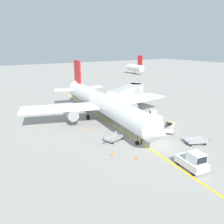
{
  "coord_description": "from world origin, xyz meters",
  "views": [
    {
      "loc": [
        -21.35,
        -21.47,
        13.45
      ],
      "look_at": [
        -1.48,
        10.2,
        2.5
      ],
      "focal_mm": 36.88,
      "sensor_mm": 36.0,
      "label": 1
    }
  ],
  "objects": [
    {
      "name": "safety_cone_wingtip_right",
      "position": [
        3.41,
        15.28,
        0.22
      ],
      "size": [
        0.36,
        0.36,
        0.44
      ],
      "primitive_type": "cone",
      "color": "orange",
      "rests_on": "ground"
    },
    {
      "name": "baggage_tug_near_wing",
      "position": [
        6.37,
        8.13,
        0.93
      ],
      "size": [
        2.73,
        2.21,
        2.1
      ],
      "color": "silver",
      "rests_on": "ground"
    },
    {
      "name": "pushback_tug",
      "position": [
        -1.47,
        -6.77,
        0.99
      ],
      "size": [
        2.39,
        3.83,
        2.2
      ],
      "color": "silver",
      "rests_on": "ground"
    },
    {
      "name": "belt_loader_forward_hold",
      "position": [
        5.04,
        3.19,
        0.78
      ],
      "size": [
        4.66,
        4.13,
        2.59
      ],
      "color": "silver",
      "rests_on": "ground"
    },
    {
      "name": "baggage_cart_loaded",
      "position": [
        4.52,
        -2.45,
        0.47
      ],
      "size": [
        3.76,
        2.56,
        0.94
      ],
      "color": "#A5A5A8",
      "rests_on": "ground"
    },
    {
      "name": "ground_plane",
      "position": [
        0.0,
        0.0,
        0.0
      ],
      "size": [
        300.0,
        300.0,
        0.0
      ],
      "primitive_type": "plane",
      "color": "#9E9B93"
    },
    {
      "name": "safety_cone_tail_area",
      "position": [
        -5.37,
        -1.6,
        0.22
      ],
      "size": [
        0.36,
        0.36,
        0.44
      ],
      "primitive_type": "cone",
      "color": "orange",
      "rests_on": "ground"
    },
    {
      "name": "distant_aircraft_mid_right",
      "position": [
        46.24,
        65.67,
        3.22
      ],
      "size": [
        3.0,
        10.1,
        8.8
      ],
      "color": "silver",
      "rests_on": "ground"
    },
    {
      "name": "taxi_line_yellow",
      "position": [
        -1.48,
        5.0,
        0.0
      ],
      "size": [
        8.16,
        79.64,
        0.01
      ],
      "primitive_type": "cube",
      "rotation": [
        0.0,
        0.0,
        -0.1
      ],
      "color": "yellow",
      "rests_on": "ground"
    },
    {
      "name": "airliner",
      "position": [
        -1.43,
        13.75,
        3.42
      ],
      "size": [
        28.47,
        35.34,
        10.1
      ],
      "color": "white",
      "rests_on": "ground"
    },
    {
      "name": "safety_cone_wingtip_left",
      "position": [
        2.51,
        12.72,
        0.22
      ],
      "size": [
        0.36,
        0.36,
        0.44
      ],
      "primitive_type": "cone",
      "color": "orange",
      "rests_on": "ground"
    },
    {
      "name": "baggage_cart_empty_trailing",
      "position": [
        -4.6,
        4.64,
        0.47
      ],
      "size": [
        3.83,
        2.24,
        0.94
      ],
      "color": "#A5A5A8",
      "rests_on": "ground"
    },
    {
      "name": "jet_bridge",
      "position": [
        7.95,
        18.34,
        3.54
      ],
      "size": [
        12.5,
        8.34,
        4.85
      ],
      "color": "beige",
      "rests_on": "ground"
    },
    {
      "name": "safety_cone_nose_left",
      "position": [
        -7.32,
        0.82,
        0.22
      ],
      "size": [
        0.36,
        0.36,
        0.44
      ],
      "primitive_type": "cone",
      "color": "orange",
      "rests_on": "ground"
    },
    {
      "name": "safety_cone_nose_right",
      "position": [
        -5.77,
        10.11,
        0.22
      ],
      "size": [
        0.36,
        0.36,
        0.44
      ],
      "primitive_type": "cone",
      "color": "orange",
      "rests_on": "ground"
    },
    {
      "name": "ground_crew_marshaller",
      "position": [
        -2.04,
        1.55,
        0.91
      ],
      "size": [
        0.36,
        0.24,
        1.7
      ],
      "color": "#26262D",
      "rests_on": "ground"
    }
  ]
}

